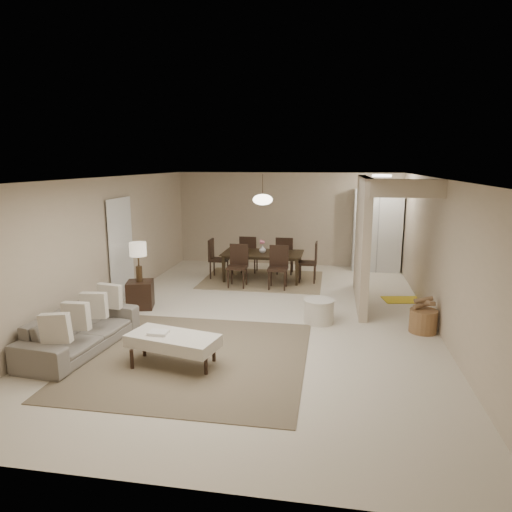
% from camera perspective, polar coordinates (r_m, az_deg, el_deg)
% --- Properties ---
extents(floor, '(9.00, 9.00, 0.00)m').
position_cam_1_polar(floor, '(8.37, 0.72, -7.67)').
color(floor, beige).
rests_on(floor, ground).
extents(ceiling, '(9.00, 9.00, 0.00)m').
position_cam_1_polar(ceiling, '(7.90, 0.77, 9.70)').
color(ceiling, white).
rests_on(ceiling, back_wall).
extents(back_wall, '(6.00, 0.00, 6.00)m').
position_cam_1_polar(back_wall, '(12.46, 3.94, 4.62)').
color(back_wall, tan).
rests_on(back_wall, floor).
extents(left_wall, '(0.00, 9.00, 9.00)m').
position_cam_1_polar(left_wall, '(9.00, -18.50, 1.32)').
color(left_wall, tan).
rests_on(left_wall, floor).
extents(right_wall, '(0.00, 9.00, 9.00)m').
position_cam_1_polar(right_wall, '(8.15, 22.07, 0.04)').
color(right_wall, tan).
rests_on(right_wall, floor).
extents(partition, '(0.15, 2.50, 2.50)m').
position_cam_1_polar(partition, '(9.20, 13.12, 1.84)').
color(partition, tan).
rests_on(partition, floor).
extents(doorway, '(0.04, 0.90, 2.04)m').
position_cam_1_polar(doorway, '(9.55, -16.58, 0.61)').
color(doorway, black).
rests_on(doorway, floor).
extents(pantry_cabinet, '(1.20, 0.55, 2.10)m').
position_cam_1_polar(pantry_cabinet, '(12.13, 14.89, 3.12)').
color(pantry_cabinet, silver).
rests_on(pantry_cabinet, floor).
extents(flush_light, '(0.44, 0.44, 0.05)m').
position_cam_1_polar(flush_light, '(11.06, 15.45, 9.64)').
color(flush_light, white).
rests_on(flush_light, ceiling).
extents(living_rug, '(3.20, 3.20, 0.01)m').
position_cam_1_polar(living_rug, '(6.81, -7.73, -12.40)').
color(living_rug, brown).
rests_on(living_rug, floor).
extents(sofa, '(2.12, 1.00, 0.60)m').
position_cam_1_polar(sofa, '(7.39, -21.05, -8.68)').
color(sofa, slate).
rests_on(sofa, floor).
extents(ottoman_bench, '(1.34, 0.83, 0.45)m').
position_cam_1_polar(ottoman_bench, '(6.47, -10.33, -10.42)').
color(ottoman_bench, beige).
rests_on(ottoman_bench, living_rug).
extents(side_table, '(0.59, 0.59, 0.53)m').
position_cam_1_polar(side_table, '(9.10, -14.26, -4.70)').
color(side_table, black).
rests_on(side_table, floor).
extents(table_lamp, '(0.32, 0.32, 0.76)m').
position_cam_1_polar(table_lamp, '(8.91, -14.53, 0.40)').
color(table_lamp, '#45321D').
rests_on(table_lamp, side_table).
extents(round_pouf, '(0.54, 0.54, 0.42)m').
position_cam_1_polar(round_pouf, '(8.12, 7.86, -6.85)').
color(round_pouf, beige).
rests_on(round_pouf, floor).
extents(wicker_basket, '(0.59, 0.59, 0.38)m').
position_cam_1_polar(wicker_basket, '(8.11, 20.16, -7.63)').
color(wicker_basket, brown).
rests_on(wicker_basket, floor).
extents(dining_rug, '(2.80, 2.10, 0.01)m').
position_cam_1_polar(dining_rug, '(10.94, 0.81, -2.98)').
color(dining_rug, '#8B7556').
rests_on(dining_rug, floor).
extents(dining_table, '(1.90, 1.07, 0.67)m').
position_cam_1_polar(dining_table, '(10.86, 0.82, -1.31)').
color(dining_table, black).
rests_on(dining_table, dining_rug).
extents(dining_chairs, '(2.56, 1.86, 0.95)m').
position_cam_1_polar(dining_chairs, '(10.83, 0.82, -0.57)').
color(dining_chairs, black).
rests_on(dining_chairs, dining_rug).
extents(vase, '(0.18, 0.18, 0.17)m').
position_cam_1_polar(vase, '(10.77, 0.82, 0.85)').
color(vase, silver).
rests_on(vase, dining_table).
extents(yellow_mat, '(0.89, 0.64, 0.01)m').
position_cam_1_polar(yellow_mat, '(9.85, 17.95, -5.23)').
color(yellow_mat, gold).
rests_on(yellow_mat, floor).
extents(pendant_light, '(0.46, 0.46, 0.71)m').
position_cam_1_polar(pendant_light, '(10.62, 0.84, 7.07)').
color(pendant_light, '#45321D').
rests_on(pendant_light, ceiling).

